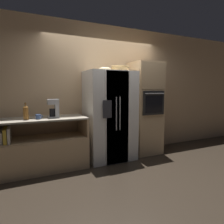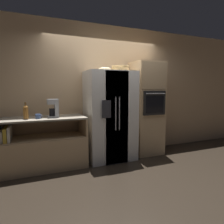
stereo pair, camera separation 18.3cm
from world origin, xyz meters
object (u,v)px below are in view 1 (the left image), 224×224
bottle_tall (26,112)px  refrigerator (110,116)px  mug (38,117)px  wicker_basket (120,68)px  wall_oven (145,108)px  coffee_maker (54,108)px  fruit_bowl (105,69)px

bottle_tall → refrigerator: bearing=3.1°
mug → wicker_basket: bearing=2.2°
wall_oven → coffee_maker: 2.00m
fruit_bowl → bottle_tall: bearing=-179.4°
refrigerator → wicker_basket: bearing=-9.1°
wicker_basket → wall_oven: bearing=6.9°
wicker_basket → mug: size_ratio=2.95×
refrigerator → wall_oven: bearing=3.1°
bottle_tall → wall_oven: bearing=3.1°
wall_oven → mug: bearing=-176.4°
wicker_basket → bottle_tall: wicker_basket is taller
fruit_bowl → coffee_maker: fruit_bowl is taller
refrigerator → wall_oven: 0.89m
wicker_basket → bottle_tall: bearing=-178.3°
wall_oven → coffee_maker: bearing=-178.0°
bottle_tall → wicker_basket: bearing=1.7°
wall_oven → bottle_tall: wall_oven is taller
refrigerator → bottle_tall: size_ratio=6.26×
fruit_bowl → mug: size_ratio=1.96×
refrigerator → bottle_tall: bearing=-176.9°
refrigerator → wall_oven: wall_oven is taller
mug → wall_oven: bearing=3.6°
bottle_tall → coffee_maker: size_ratio=0.87×
mug → coffee_maker: (0.28, 0.07, 0.14)m
refrigerator → wicker_basket: 0.98m
mug → coffee_maker: size_ratio=0.36×
mug → fruit_bowl: bearing=1.1°
mug → coffee_maker: bearing=14.9°
wicker_basket → coffee_maker: (-1.31, 0.01, -0.74)m
fruit_bowl → coffee_maker: (-0.97, 0.05, -0.72)m
refrigerator → wicker_basket: size_ratio=5.08×
fruit_bowl → bottle_tall: size_ratio=0.82×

